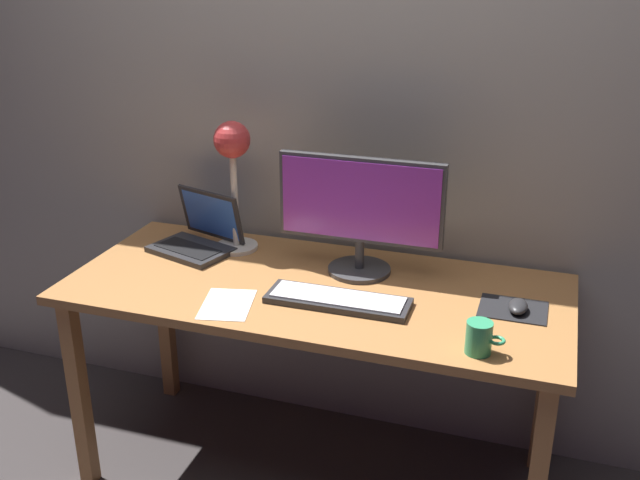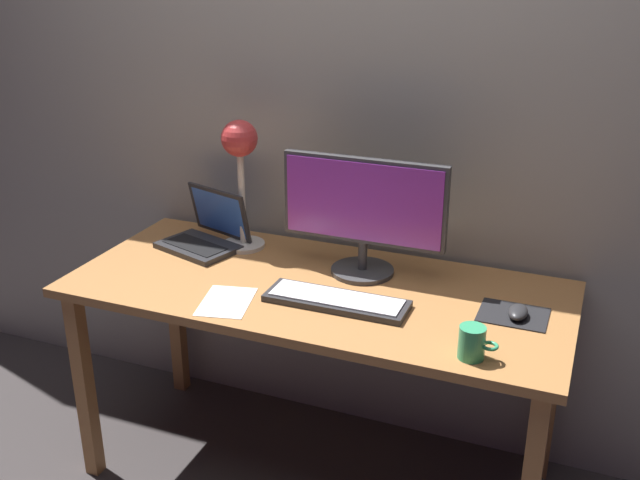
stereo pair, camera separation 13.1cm
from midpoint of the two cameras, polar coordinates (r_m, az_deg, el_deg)
name	(u,v)px [view 2 (the right image)]	position (r m, az deg, el deg)	size (l,w,h in m)	color
ground_plane	(317,472)	(2.77, 1.20, -17.51)	(4.80, 4.80, 0.00)	#383333
back_wall	(361,89)	(2.55, 4.70, 11.57)	(4.80, 0.06, 2.60)	#9E998E
desk	(317,307)	(2.40, 1.33, -5.25)	(1.60, 0.70, 0.74)	#A8703D
monitor	(364,210)	(2.38, 4.98, 2.33)	(0.54, 0.21, 0.39)	#38383A
keyboard_main	(336,300)	(2.24, 2.96, -4.71)	(0.44, 0.14, 0.03)	#28282B
laptop	(208,230)	(2.67, -7.26, 0.73)	(0.33, 0.30, 0.20)	#28282B
desk_lamp	(240,157)	(2.56, -4.73, 6.37)	(0.15, 0.15, 0.46)	beige
mousepad	(513,315)	(2.27, 16.34, -5.60)	(0.20, 0.16, 0.00)	black
mouse	(518,312)	(2.25, 16.70, -5.39)	(0.06, 0.10, 0.03)	#28282B
coffee_mug	(473,343)	(2.00, 13.58, -7.76)	(0.11, 0.07, 0.09)	#339966
paper_sheet_near_mouse	(226,302)	(2.27, -5.61, -4.79)	(0.15, 0.21, 0.00)	white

